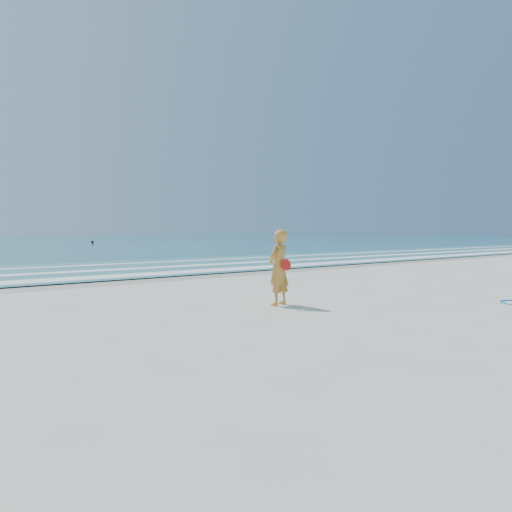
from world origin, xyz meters
TOP-DOWN VIEW (x-y plane):
  - ground at (0.00, 0.00)m, footprint 400.00×400.00m
  - wet_sand at (0.00, 9.00)m, footprint 400.00×2.40m
  - shallow at (0.00, 14.00)m, footprint 400.00×10.00m
  - foam_near at (0.00, 10.30)m, footprint 400.00×1.40m
  - foam_mid at (0.00, 13.20)m, footprint 400.00×0.90m
  - foam_far at (0.00, 16.50)m, footprint 400.00×0.60m
  - buoy at (15.25, 55.69)m, footprint 0.36×0.36m
  - woman at (-1.25, 1.42)m, footprint 0.73×0.58m

SIDE VIEW (x-z plane):
  - ground at x=0.00m, z-range 0.00..0.00m
  - wet_sand at x=0.00m, z-range 0.00..0.00m
  - shallow at x=0.00m, z-range 0.04..0.05m
  - foam_near at x=0.00m, z-range 0.05..0.06m
  - foam_mid at x=0.00m, z-range 0.05..0.06m
  - foam_far at x=0.00m, z-range 0.05..0.06m
  - buoy at x=15.25m, z-range 0.04..0.40m
  - woman at x=-1.25m, z-range 0.00..1.76m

